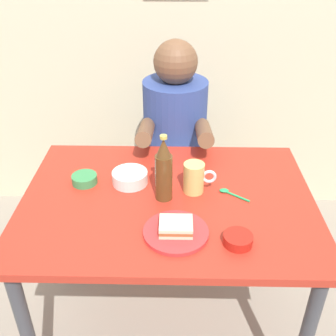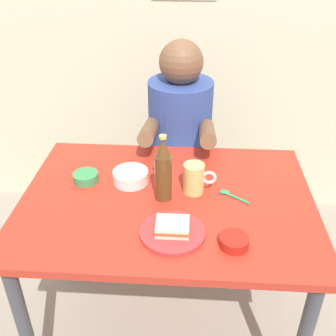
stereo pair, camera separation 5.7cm
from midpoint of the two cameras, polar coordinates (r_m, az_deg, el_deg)
ground_plane at (r=2.05m, az=0.76°, el=-21.22°), size 6.00×6.00×0.00m
dining_table at (r=1.58m, az=0.93°, el=-6.95°), size 1.10×0.80×0.74m
stool at (r=2.26m, az=2.28°, el=-2.89°), size 0.34×0.34×0.45m
person_seated at (r=2.04m, az=2.52°, el=6.59°), size 0.33×0.56×0.72m
plate_orange at (r=1.36m, az=1.85°, el=-9.10°), size 0.22×0.22×0.01m
sandwich at (r=1.34m, az=1.87°, el=-8.29°), size 0.11×0.09×0.04m
beer_mug at (r=1.53m, az=4.83°, el=-1.48°), size 0.13×0.08×0.12m
beer_bottle at (r=1.46m, az=0.43°, el=-0.36°), size 0.06×0.06×0.26m
rice_bowl_white at (r=1.60m, az=-4.29°, el=-1.15°), size 0.14×0.14×0.05m
dip_bowl_green at (r=1.63m, az=-10.58°, el=-1.23°), size 0.10×0.10×0.03m
sambal_bowl_red at (r=1.33m, az=10.58°, el=-10.16°), size 0.10×0.10×0.03m
spoon at (r=1.55m, az=9.68°, el=-3.70°), size 0.11×0.08×0.01m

